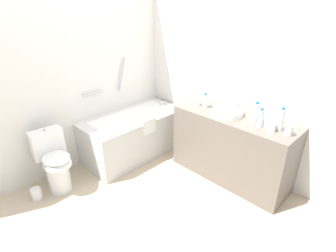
{
  "coord_description": "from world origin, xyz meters",
  "views": [
    {
      "loc": [
        -1.21,
        -1.66,
        2.03
      ],
      "look_at": [
        0.72,
        0.24,
        0.72
      ],
      "focal_mm": 27.99,
      "sensor_mm": 36.0,
      "label": 1
    }
  ],
  "objects_px": {
    "sink_basin": "(228,112)",
    "water_bottle_1": "(205,101)",
    "water_bottle_3": "(281,120)",
    "sink_faucet": "(237,107)",
    "water_bottle_0": "(256,113)",
    "drinking_glass_3": "(289,130)",
    "bathtub": "(134,133)",
    "drinking_glass_2": "(272,127)",
    "drinking_glass_0": "(198,102)",
    "water_bottle_2": "(261,118)",
    "toilet": "(55,162)",
    "toilet_paper_roll": "(36,194)",
    "drinking_glass_1": "(268,123)"
  },
  "relations": [
    {
      "from": "bathtub",
      "to": "drinking_glass_2",
      "type": "relative_size",
      "value": 16.43
    },
    {
      "from": "drinking_glass_2",
      "to": "water_bottle_2",
      "type": "bearing_deg",
      "value": 85.96
    },
    {
      "from": "drinking_glass_3",
      "to": "drinking_glass_0",
      "type": "bearing_deg",
      "value": 89.78
    },
    {
      "from": "toilet",
      "to": "water_bottle_3",
      "type": "relative_size",
      "value": 2.91
    },
    {
      "from": "sink_faucet",
      "to": "drinking_glass_1",
      "type": "distance_m",
      "value": 0.53
    },
    {
      "from": "water_bottle_0",
      "to": "sink_faucet",
      "type": "bearing_deg",
      "value": 60.32
    },
    {
      "from": "toilet",
      "to": "drinking_glass_0",
      "type": "relative_size",
      "value": 7.08
    },
    {
      "from": "bathtub",
      "to": "water_bottle_1",
      "type": "distance_m",
      "value": 1.15
    },
    {
      "from": "water_bottle_2",
      "to": "drinking_glass_2",
      "type": "height_order",
      "value": "water_bottle_2"
    },
    {
      "from": "bathtub",
      "to": "drinking_glass_2",
      "type": "distance_m",
      "value": 1.88
    },
    {
      "from": "bathtub",
      "to": "drinking_glass_0",
      "type": "bearing_deg",
      "value": -59.65
    },
    {
      "from": "sink_basin",
      "to": "toilet",
      "type": "bearing_deg",
      "value": 142.88
    },
    {
      "from": "water_bottle_0",
      "to": "water_bottle_3",
      "type": "relative_size",
      "value": 0.96
    },
    {
      "from": "drinking_glass_2",
      "to": "drinking_glass_0",
      "type": "bearing_deg",
      "value": 88.27
    },
    {
      "from": "drinking_glass_2",
      "to": "water_bottle_0",
      "type": "bearing_deg",
      "value": 74.25
    },
    {
      "from": "drinking_glass_0",
      "to": "drinking_glass_1",
      "type": "height_order",
      "value": "drinking_glass_1"
    },
    {
      "from": "sink_faucet",
      "to": "drinking_glass_3",
      "type": "relative_size",
      "value": 1.47
    },
    {
      "from": "water_bottle_1",
      "to": "water_bottle_2",
      "type": "xyz_separation_m",
      "value": [
        -0.03,
        -0.74,
        0.01
      ]
    },
    {
      "from": "drinking_glass_2",
      "to": "drinking_glass_3",
      "type": "distance_m",
      "value": 0.16
    },
    {
      "from": "toilet",
      "to": "drinking_glass_1",
      "type": "relative_size",
      "value": 6.98
    },
    {
      "from": "sink_basin",
      "to": "drinking_glass_2",
      "type": "bearing_deg",
      "value": -95.06
    },
    {
      "from": "toilet",
      "to": "water_bottle_0",
      "type": "bearing_deg",
      "value": 51.05
    },
    {
      "from": "sink_basin",
      "to": "sink_faucet",
      "type": "bearing_deg",
      "value": 0.0
    },
    {
      "from": "water_bottle_2",
      "to": "drinking_glass_1",
      "type": "height_order",
      "value": "water_bottle_2"
    },
    {
      "from": "water_bottle_2",
      "to": "drinking_glass_3",
      "type": "relative_size",
      "value": 1.98
    },
    {
      "from": "sink_faucet",
      "to": "drinking_glass_2",
      "type": "bearing_deg",
      "value": -114.42
    },
    {
      "from": "drinking_glass_0",
      "to": "toilet_paper_roll",
      "type": "height_order",
      "value": "drinking_glass_0"
    },
    {
      "from": "water_bottle_1",
      "to": "drinking_glass_2",
      "type": "distance_m",
      "value": 0.88
    },
    {
      "from": "bathtub",
      "to": "drinking_glass_3",
      "type": "distance_m",
      "value": 2.03
    },
    {
      "from": "water_bottle_1",
      "to": "bathtub",
      "type": "bearing_deg",
      "value": 117.8
    },
    {
      "from": "water_bottle_0",
      "to": "drinking_glass_2",
      "type": "bearing_deg",
      "value": -105.75
    },
    {
      "from": "bathtub",
      "to": "water_bottle_2",
      "type": "height_order",
      "value": "bathtub"
    },
    {
      "from": "toilet",
      "to": "toilet_paper_roll",
      "type": "relative_size",
      "value": 5.24
    },
    {
      "from": "sink_faucet",
      "to": "drinking_glass_1",
      "type": "xyz_separation_m",
      "value": [
        -0.2,
        -0.49,
        0.02
      ]
    },
    {
      "from": "bathtub",
      "to": "toilet",
      "type": "distance_m",
      "value": 1.13
    },
    {
      "from": "sink_faucet",
      "to": "drinking_glass_2",
      "type": "xyz_separation_m",
      "value": [
        -0.25,
        -0.56,
        0.01
      ]
    },
    {
      "from": "water_bottle_1",
      "to": "drinking_glass_0",
      "type": "relative_size",
      "value": 1.78
    },
    {
      "from": "water_bottle_0",
      "to": "water_bottle_3",
      "type": "bearing_deg",
      "value": -89.28
    },
    {
      "from": "toilet_paper_roll",
      "to": "water_bottle_1",
      "type": "bearing_deg",
      "value": -25.35
    },
    {
      "from": "drinking_glass_0",
      "to": "sink_faucet",
      "type": "bearing_deg",
      "value": -62.49
    },
    {
      "from": "water_bottle_2",
      "to": "drinking_glass_3",
      "type": "xyz_separation_m",
      "value": [
        0.02,
        -0.29,
        -0.04
      ]
    },
    {
      "from": "drinking_glass_2",
      "to": "toilet_paper_roll",
      "type": "relative_size",
      "value": 0.63
    },
    {
      "from": "drinking_glass_3",
      "to": "sink_basin",
      "type": "bearing_deg",
      "value": 88.07
    },
    {
      "from": "bathtub",
      "to": "sink_faucet",
      "type": "xyz_separation_m",
      "value": [
        0.67,
        -1.19,
        0.54
      ]
    },
    {
      "from": "water_bottle_2",
      "to": "toilet_paper_roll",
      "type": "distance_m",
      "value": 2.59
    },
    {
      "from": "water_bottle_1",
      "to": "water_bottle_2",
      "type": "bearing_deg",
      "value": -92.49
    },
    {
      "from": "water_bottle_0",
      "to": "drinking_glass_3",
      "type": "bearing_deg",
      "value": -95.72
    },
    {
      "from": "water_bottle_3",
      "to": "sink_faucet",
      "type": "bearing_deg",
      "value": 72.82
    },
    {
      "from": "sink_basin",
      "to": "water_bottle_1",
      "type": "distance_m",
      "value": 0.33
    },
    {
      "from": "sink_basin",
      "to": "drinking_glass_0",
      "type": "xyz_separation_m",
      "value": [
        -0.02,
        0.43,
        0.02
      ]
    }
  ]
}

